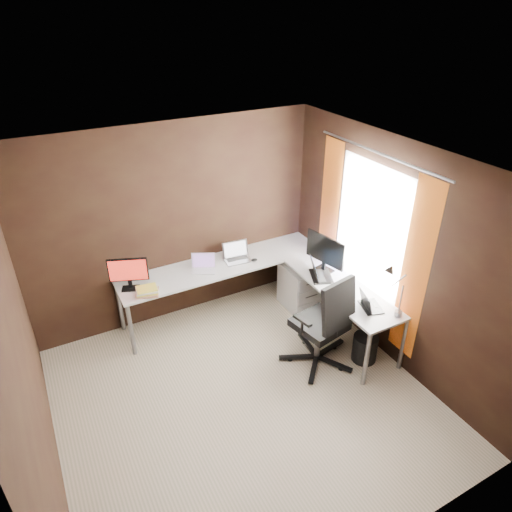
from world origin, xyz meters
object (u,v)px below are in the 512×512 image
at_px(laptop_silver, 237,256).
at_px(office_chair, 321,338).
at_px(drawer_pedestal, 300,286).
at_px(laptop_black_small, 369,304).
at_px(wastebasket, 365,348).
at_px(laptop_white, 203,267).
at_px(monitor_left, 128,272).
at_px(laptop_black_big, 319,273).
at_px(desk_lamp, 394,286).
at_px(book_stack, 147,291).
at_px(monitor_right, 325,251).

distance_m(laptop_silver, office_chair, 1.52).
bearing_deg(drawer_pedestal, laptop_black_small, -87.81).
relative_size(laptop_silver, wastebasket, 1.10).
bearing_deg(wastebasket, laptop_white, 129.09).
height_order(monitor_left, laptop_white, monitor_left).
relative_size(laptop_white, laptop_black_big, 0.86).
height_order(laptop_white, laptop_silver, laptop_silver).
xyz_separation_m(laptop_black_big, desk_lamp, (0.23, -0.96, 0.31)).
xyz_separation_m(book_stack, desk_lamp, (2.14, -1.59, 0.33)).
height_order(laptop_silver, office_chair, office_chair).
relative_size(laptop_black_big, laptop_black_small, 1.27).
bearing_deg(laptop_white, laptop_silver, 31.41).
bearing_deg(laptop_silver, laptop_black_small, -57.72).
height_order(laptop_silver, wastebasket, laptop_silver).
relative_size(laptop_black_small, book_stack, 1.06).
height_order(laptop_black_big, wastebasket, laptop_black_big).
bearing_deg(office_chair, desk_lamp, -45.53).
distance_m(laptop_silver, book_stack, 1.26).
bearing_deg(laptop_white, laptop_black_small, -24.44).
relative_size(monitor_left, laptop_white, 1.20).
relative_size(monitor_right, laptop_white, 1.59).
distance_m(drawer_pedestal, desk_lamp, 1.65).
relative_size(laptop_white, laptop_silver, 0.99).
distance_m(laptop_white, laptop_black_big, 1.41).
distance_m(drawer_pedestal, laptop_silver, 0.96).
height_order(monitor_left, monitor_right, monitor_right).
distance_m(laptop_silver, laptop_black_big, 1.08).
distance_m(monitor_right, wastebasket, 1.21).
xyz_separation_m(laptop_silver, wastebasket, (0.82, -1.63, -0.62)).
relative_size(monitor_left, monitor_right, 0.75).
relative_size(monitor_right, laptop_black_big, 1.37).
xyz_separation_m(laptop_silver, laptop_black_big, (0.67, -0.85, 0.00)).
xyz_separation_m(laptop_black_big, laptop_black_small, (0.12, -0.77, -0.01)).
height_order(monitor_left, laptop_black_small, monitor_left).
xyz_separation_m(drawer_pedestal, desk_lamp, (0.16, -1.44, 0.79)).
relative_size(drawer_pedestal, laptop_black_small, 1.85).
bearing_deg(laptop_white, wastebasket, -24.18).
xyz_separation_m(laptop_white, desk_lamp, (1.38, -1.77, 0.32)).
xyz_separation_m(laptop_white, laptop_black_small, (1.27, -1.58, -0.00)).
distance_m(monitor_left, wastebasket, 2.83).
xyz_separation_m(drawer_pedestal, laptop_silver, (-0.75, 0.37, 0.48)).
bearing_deg(desk_lamp, office_chair, 133.05).
relative_size(laptop_silver, laptop_black_big, 0.87).
bearing_deg(monitor_left, desk_lamp, -17.12).
bearing_deg(book_stack, laptop_black_small, -34.43).
height_order(laptop_silver, laptop_black_small, laptop_silver).
relative_size(drawer_pedestal, laptop_silver, 1.67).
relative_size(laptop_silver, laptop_black_small, 1.10).
distance_m(monitor_right, laptop_black_big, 0.28).
bearing_deg(laptop_silver, office_chair, -70.37).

